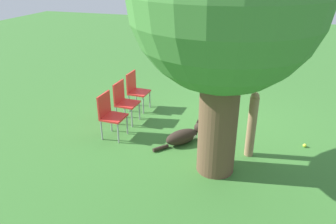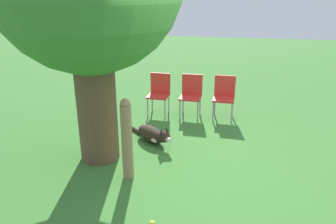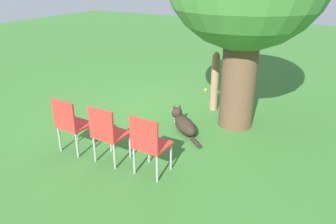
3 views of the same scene
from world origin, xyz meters
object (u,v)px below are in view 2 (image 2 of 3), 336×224
Objects in this scene: tennis_ball at (152,224)px; red_chair_2 at (159,91)px; dog at (153,135)px; red_chair_0 at (224,94)px; fence_post at (127,139)px; red_chair_1 at (191,93)px.

red_chair_2 is at bearing 10.77° from tennis_ball.
dog is 1.06× the size of red_chair_0.
dog is 1.30m from fence_post.
dog is 2.25m from tennis_ball.
fence_post is at bearing 4.83° from red_chair_2.
red_chair_0 is (2.71, -1.28, -0.10)m from fence_post.
tennis_ball is at bearing -8.19° from red_chair_0.
tennis_ball is (-0.98, -0.59, -0.58)m from fence_post.
dog is 0.78× the size of fence_post.
red_chair_2 is 3.75m from tennis_ball.
red_chair_2 is at bearing -86.06° from red_chair_1.
tennis_ball is (-3.66, -0.70, -0.48)m from red_chair_2.
fence_post is 1.35× the size of red_chair_0.
red_chair_2 is (-0.02, 0.70, 0.00)m from red_chair_1.
dog is at bearing 10.13° from red_chair_2.
red_chair_0 reaches higher than tennis_ball.
red_chair_0 is at bearing -10.71° from tennis_ball.
dog reaches higher than tennis_ball.
red_chair_0 is at bearing -25.39° from fence_post.
fence_post reaches higher than dog.
red_chair_1 is 0.70m from red_chair_2.
fence_post reaches higher than red_chair_2.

